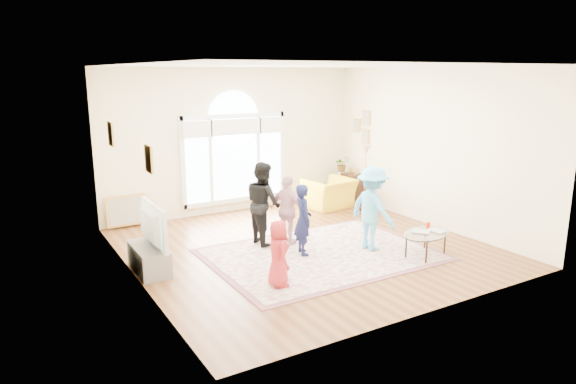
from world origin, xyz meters
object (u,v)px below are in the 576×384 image
tv_console (149,259)px  coffee_table (426,234)px  area_rug (321,254)px  armchair (329,193)px  television (147,226)px

tv_console → coffee_table: size_ratio=0.84×
area_rug → armchair: (1.95, 2.55, 0.33)m
area_rug → tv_console: (-2.78, 0.77, 0.20)m
area_rug → television: size_ratio=3.08×
coffee_table → tv_console: bearing=141.1°
television → tv_console: bearing=180.0°
tv_console → coffee_table: coffee_table is taller
tv_console → armchair: bearing=20.6°
tv_console → armchair: 5.05m
tv_console → coffee_table: bearing=-22.1°
area_rug → coffee_table: bearing=-32.7°
television → area_rug: bearing=-15.6°
area_rug → coffee_table: 1.82m
area_rug → television: (-2.77, 0.77, 0.75)m
television → coffee_table: (4.27, -1.74, -0.36)m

